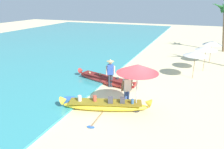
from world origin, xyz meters
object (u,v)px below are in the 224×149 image
(person_vendor_hatted, at_px, (110,71))
(person_tourist_customer, at_px, (127,89))
(boat_red_midground, at_px, (106,80))
(cooler_box, at_px, (69,102))
(patio_umbrella_large, at_px, (138,69))
(paddle, at_px, (95,122))
(boat_yellow_foreground, at_px, (105,105))

(person_vendor_hatted, relative_size, person_tourist_customer, 1.03)
(boat_red_midground, height_order, cooler_box, boat_red_midground)
(patio_umbrella_large, distance_m, paddle, 3.03)
(boat_yellow_foreground, bearing_deg, person_vendor_hatted, 107.35)
(person_tourist_customer, relative_size, patio_umbrella_large, 0.73)
(person_tourist_customer, relative_size, cooler_box, 3.28)
(boat_red_midground, height_order, person_vendor_hatted, person_vendor_hatted)
(person_vendor_hatted, height_order, patio_umbrella_large, patio_umbrella_large)
(person_tourist_customer, bearing_deg, paddle, -112.48)
(boat_yellow_foreground, distance_m, patio_umbrella_large, 2.40)
(person_tourist_customer, xyz_separation_m, patio_umbrella_large, (0.57, -0.29, 1.17))
(paddle, bearing_deg, person_vendor_hatted, 102.69)
(person_vendor_hatted, height_order, person_tourist_customer, person_vendor_hatted)
(boat_yellow_foreground, relative_size, person_tourist_customer, 2.56)
(boat_red_midground, relative_size, person_tourist_customer, 2.64)
(cooler_box, distance_m, paddle, 2.19)
(boat_yellow_foreground, height_order, cooler_box, boat_yellow_foreground)
(person_vendor_hatted, bearing_deg, person_tourist_customer, -50.41)
(boat_yellow_foreground, relative_size, cooler_box, 8.39)
(person_tourist_customer, height_order, cooler_box, person_tourist_customer)
(person_vendor_hatted, distance_m, patio_umbrella_large, 3.48)
(paddle, bearing_deg, boat_yellow_foreground, 91.40)
(boat_yellow_foreground, xyz_separation_m, boat_red_midground, (-1.39, 3.24, 0.00))
(patio_umbrella_large, bearing_deg, person_tourist_customer, 153.42)
(person_vendor_hatted, relative_size, paddle, 1.17)
(patio_umbrella_large, height_order, cooler_box, patio_umbrella_large)
(cooler_box, relative_size, paddle, 0.35)
(patio_umbrella_large, relative_size, cooler_box, 4.50)
(boat_yellow_foreground, height_order, person_vendor_hatted, person_vendor_hatted)
(cooler_box, bearing_deg, paddle, -49.23)
(patio_umbrella_large, xyz_separation_m, paddle, (-1.38, -1.68, -2.11))
(cooler_box, height_order, paddle, cooler_box)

